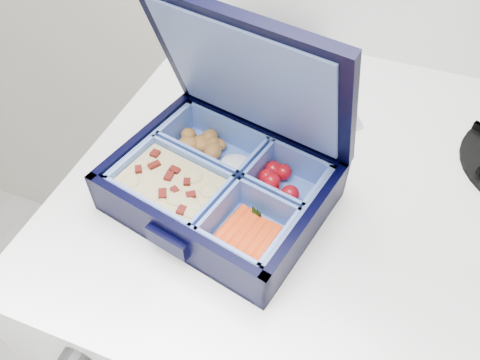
% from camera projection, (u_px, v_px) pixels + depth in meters
% --- Properties ---
extents(stove, '(0.63, 0.63, 0.95)m').
position_uv_depth(stove, '(304.00, 326.00, 0.94)').
color(stove, white).
rests_on(stove, floor).
extents(bento_box, '(0.26, 0.23, 0.06)m').
position_uv_depth(bento_box, '(220.00, 186.00, 0.53)').
color(bento_box, black).
rests_on(bento_box, stove).
extents(burner_grate_rear, '(0.22, 0.22, 0.02)m').
position_uv_depth(burner_grate_rear, '(265.00, 42.00, 0.76)').
color(burner_grate_rear, black).
rests_on(burner_grate_rear, stove).
extents(fork, '(0.15, 0.12, 0.01)m').
position_uv_depth(fork, '(297.00, 138.00, 0.62)').
color(fork, '#B6B6D0').
rests_on(fork, stove).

